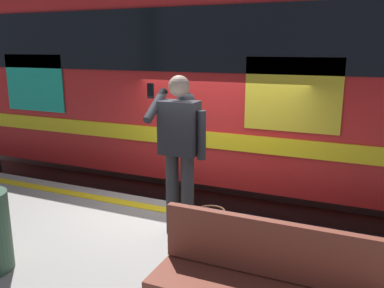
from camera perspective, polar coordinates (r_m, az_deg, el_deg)
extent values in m
plane|color=#4C4742|center=(5.80, 0.40, -17.44)|extent=(25.04, 25.04, 0.00)
cube|color=yellow|center=(5.12, -0.95, -9.71)|extent=(14.27, 0.16, 0.01)
cube|color=slate|center=(7.12, 5.76, -10.64)|extent=(18.93, 0.08, 0.16)
cube|color=slate|center=(8.40, 8.88, -6.91)|extent=(18.93, 0.08, 0.16)
cube|color=red|center=(7.62, -0.69, 10.03)|extent=(12.63, 3.03, 3.15)
cube|color=black|center=(6.25, -6.77, 14.24)|extent=(12.00, 0.03, 0.90)
cube|color=yellow|center=(6.39, -6.42, 1.44)|extent=(12.00, 0.03, 0.24)
cube|color=gold|center=(5.49, 13.82, 6.67)|extent=(1.26, 0.02, 0.97)
cube|color=#19A58C|center=(7.64, -21.20, 7.96)|extent=(1.26, 0.02, 0.97)
cylinder|color=black|center=(11.17, -17.44, 0.43)|extent=(0.84, 0.12, 0.84)
cylinder|color=#262628|center=(4.40, -0.64, -7.31)|extent=(0.14, 0.14, 0.92)
cylinder|color=#262628|center=(4.47, -2.76, -6.97)|extent=(0.14, 0.14, 0.92)
cube|color=black|center=(4.23, -1.78, 2.27)|extent=(0.40, 0.24, 0.56)
sphere|color=black|center=(4.33, -0.88, 6.04)|extent=(0.20, 0.20, 0.20)
sphere|color=beige|center=(4.17, -1.82, 8.09)|extent=(0.22, 0.22, 0.22)
cylinder|color=black|center=(4.14, 1.34, 1.23)|extent=(0.09, 0.09, 0.51)
cylinder|color=black|center=(4.23, -5.10, 5.39)|extent=(0.09, 0.42, 0.33)
cube|color=black|center=(4.12, -5.82, 7.41)|extent=(0.07, 0.02, 0.15)
cube|color=#59331E|center=(4.46, 2.68, -11.57)|extent=(0.33, 0.16, 0.26)
torus|color=#59331E|center=(4.38, 2.70, -9.32)|extent=(0.30, 0.30, 0.02)
cube|color=brown|center=(2.86, 11.32, -14.21)|extent=(1.56, 0.06, 0.40)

